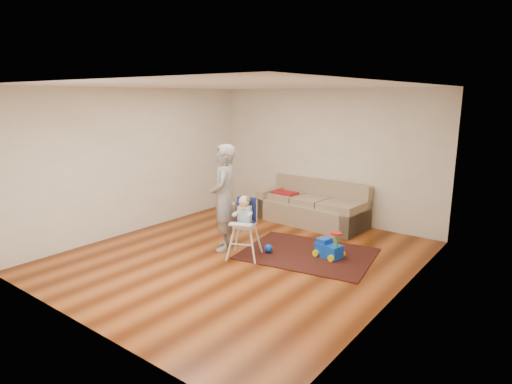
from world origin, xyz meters
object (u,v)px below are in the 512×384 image
Objects in this scene: sofa at (311,203)px; ride_on_toy at (329,244)px; side_table at (279,204)px; toy_ball at (268,248)px; adult at (224,198)px; high_chair at (245,228)px.

sofa is 1.93m from ride_on_toy.
side_table is 2.40m from toy_ball.
toy_ball is (0.31, -1.93, -0.34)m from sofa.
ride_on_toy is at bearing 77.54° from adult.
ride_on_toy is (1.20, -1.49, -0.19)m from sofa.
toy_ball is at bearing -60.02° from side_table.
sofa is 1.98m from toy_ball.
ride_on_toy is at bearing 13.03° from high_chair.
side_table is 0.48× the size of high_chair.
adult is (-1.63, -0.70, 0.65)m from ride_on_toy.
side_table is at bearing 119.98° from toy_ball.
side_table is (-0.88, 0.15, -0.19)m from sofa.
adult is at bearing -146.83° from ride_on_toy.
adult is (0.46, -2.34, 0.65)m from side_table.
side_table is at bearing 89.02° from high_chair.
sofa is 4.65× the size of side_table.
ride_on_toy is at bearing -47.37° from sofa.
side_table reaches higher than ride_on_toy.
toy_ball is 0.08× the size of adult.
ride_on_toy is at bearing 26.03° from toy_ball.
high_chair is at bearing 43.44° from adult.
high_chair is at bearing -83.57° from sofa.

